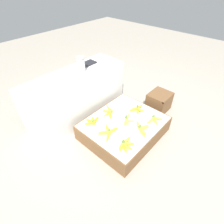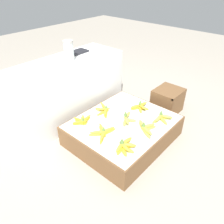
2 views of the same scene
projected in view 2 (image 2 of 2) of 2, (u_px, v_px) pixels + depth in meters
The scene contains 15 objects.
ground_plane at pixel (123, 139), 2.28m from camera, with size 10.00×10.00×0.00m, color #A89E8E.
display_platform at pixel (123, 130), 2.22m from camera, with size 0.98×0.84×0.23m.
back_vendor_table at pixel (63, 92), 2.42m from camera, with size 1.44×0.49×0.69m.
wooden_crate at pixel (167, 101), 2.64m from camera, with size 0.33×0.29×0.30m.
banana_bunch_front_left at pixel (125, 146), 1.81m from camera, with size 0.23×0.16×0.11m.
banana_bunch_front_midleft at pixel (146, 128), 2.01m from camera, with size 0.20×0.23×0.11m.
banana_bunch_front_midright at pixel (162, 118), 2.15m from camera, with size 0.22×0.14×0.11m.
banana_bunch_middle_left at pixel (103, 132), 1.97m from camera, with size 0.27×0.21×0.09m.
banana_bunch_middle_midleft at pixel (127, 118), 2.14m from camera, with size 0.20×0.17×0.11m.
banana_bunch_middle_midright at pixel (140, 107), 2.32m from camera, with size 0.22×0.17×0.10m.
banana_bunch_back_left at pixel (82, 121), 2.12m from camera, with size 0.22×0.16×0.09m.
banana_bunch_back_midleft at pixel (104, 110), 2.28m from camera, with size 0.20×0.24×0.09m.
glass_jar at pixel (69, 51), 2.21m from camera, with size 0.11×0.11×0.21m.
foam_tray_white at pixel (18, 76), 1.92m from camera, with size 0.28×0.21×0.02m.
foam_tray_dark at pixel (78, 52), 2.47m from camera, with size 0.23×0.14×0.02m.
Camera 2 is at (-1.38, -1.07, 1.50)m, focal length 35.00 mm.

